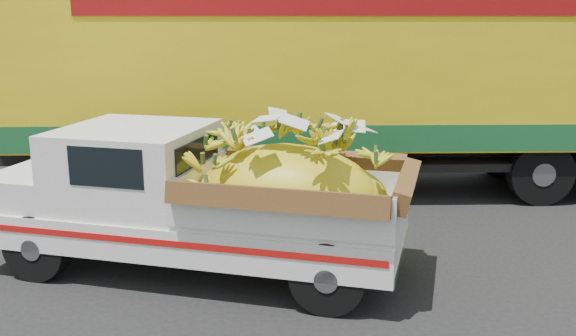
# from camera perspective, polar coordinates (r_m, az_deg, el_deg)

# --- Properties ---
(ground) EXTENTS (100.00, 100.00, 0.00)m
(ground) POSITION_cam_1_polar(r_m,az_deg,el_deg) (9.09, -10.77, -7.37)
(ground) COLOR black
(ground) RESTS_ON ground
(curb) EXTENTS (60.00, 0.25, 0.15)m
(curb) POSITION_cam_1_polar(r_m,az_deg,el_deg) (14.66, -2.98, 1.22)
(curb) COLOR gray
(curb) RESTS_ON ground
(sidewalk) EXTENTS (60.00, 4.00, 0.14)m
(sidewalk) POSITION_cam_1_polar(r_m,az_deg,el_deg) (16.68, -1.52, 2.73)
(sidewalk) COLOR gray
(sidewalk) RESTS_ON ground
(building_left) EXTENTS (18.00, 6.00, 5.00)m
(building_left) POSITION_cam_1_polar(r_m,az_deg,el_deg) (24.59, -17.99, 11.30)
(building_left) COLOR gray
(building_left) RESTS_ON ground
(pickup_truck) EXTENTS (5.37, 2.42, 1.82)m
(pickup_truck) POSITION_cam_1_polar(r_m,az_deg,el_deg) (8.01, -5.57, -2.69)
(pickup_truck) COLOR black
(pickup_truck) RESTS_ON ground
(semi_trailer) EXTENTS (12.08, 4.58, 3.80)m
(semi_trailer) POSITION_cam_1_polar(r_m,az_deg,el_deg) (11.65, 4.16, 8.18)
(semi_trailer) COLOR black
(semi_trailer) RESTS_ON ground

